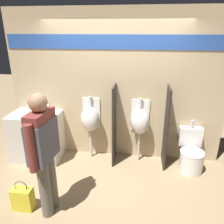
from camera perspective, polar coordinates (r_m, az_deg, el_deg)
ground_plane at (r=3.99m, az=-0.33°, el=-15.14°), size 16.00×16.00×0.00m
display_wall at (r=3.95m, az=0.82°, el=6.46°), size 3.88×0.07×2.70m
sink_counter at (r=4.38m, az=-19.01°, el=-6.00°), size 0.89×0.60×0.90m
sink_basin at (r=4.21m, az=-18.86°, el=0.55°), size 0.41×0.41×0.26m
cell_phone at (r=3.99m, az=-17.04°, el=-1.23°), size 0.07×0.14×0.01m
divider_near_counter at (r=3.92m, az=0.56°, el=-3.50°), size 0.03×0.44×1.45m
divider_mid at (r=3.93m, az=13.93°, el=-4.10°), size 0.03×0.44×1.45m
urinal_near_counter at (r=4.05m, az=-5.72°, el=-1.80°), size 0.34×0.28×1.20m
urinal_far at (r=3.95m, az=7.31°, el=-2.45°), size 0.34×0.28×1.20m
toilet at (r=4.13m, az=19.91°, el=-10.38°), size 0.41×0.58×0.85m
person_in_vest at (r=2.85m, az=-17.47°, el=-8.99°), size 0.25×0.58×1.67m
shopping_bag at (r=3.44m, az=-22.26°, el=-20.15°), size 0.28×0.15×0.46m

